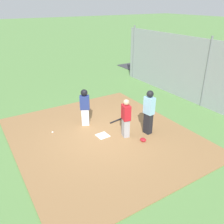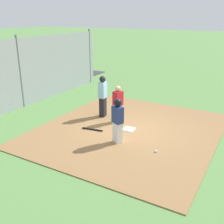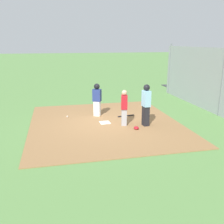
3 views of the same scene
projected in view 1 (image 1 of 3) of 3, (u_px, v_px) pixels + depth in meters
ground_plane at (103, 136)px, 9.18m from camera, size 140.00×140.00×0.00m
dirt_infield at (103, 136)px, 9.17m from camera, size 7.20×6.40×0.03m
home_plate at (103, 136)px, 9.16m from camera, size 0.46×0.46×0.02m
catcher at (126, 118)px, 8.83m from camera, size 0.43×0.35×1.51m
umpire at (149, 111)px, 8.98m from camera, size 0.41×0.31×1.76m
runner at (85, 105)px, 9.62m from camera, size 0.41×0.46×1.56m
baseball_bat at (117, 120)px, 10.29m from camera, size 0.19×0.83×0.06m
catcher_mask at (143, 140)px, 8.79m from camera, size 0.24×0.20×0.12m
baseball at (53, 132)px, 9.33m from camera, size 0.07×0.07×0.07m
backstop_fence at (206, 74)px, 11.19m from camera, size 12.00×0.10×3.35m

